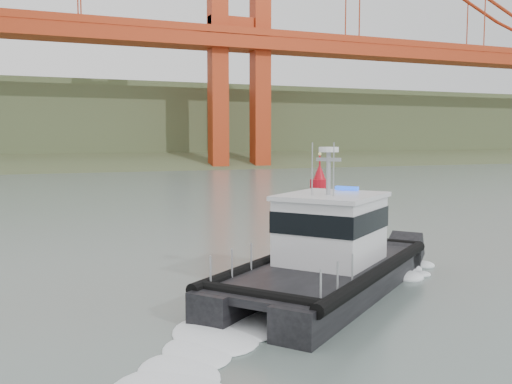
{
  "coord_description": "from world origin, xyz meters",
  "views": [
    {
      "loc": [
        -13.63,
        -21.26,
        5.4
      ],
      "look_at": [
        -1.78,
        8.13,
        2.4
      ],
      "focal_mm": 40.0,
      "sensor_mm": 36.0,
      "label": 1
    }
  ],
  "objects": [
    {
      "name": "ground",
      "position": [
        0.0,
        0.0,
        0.0
      ],
      "size": [
        400.0,
        400.0,
        0.0
      ],
      "primitive_type": "plane",
      "color": "slate",
      "rests_on": "ground"
    },
    {
      "name": "headlands",
      "position": [
        0.0,
        125.5,
        7.05
      ],
      "size": [
        500.0,
        105.36,
        27.12
      ],
      "color": "#3F4C2B",
      "rests_on": "ground"
    },
    {
      "name": "patrol_boat",
      "position": [
        -3.94,
        -3.9,
        1.32
      ],
      "size": [
        11.0,
        9.78,
        5.27
      ],
      "rotation": [
        0.0,
        0.0,
        -0.91
      ],
      "color": "black",
      "rests_on": "ground"
    },
    {
      "name": "nav_buoy",
      "position": [
        14.82,
        31.48,
        1.09
      ],
      "size": [
        1.99,
        1.99,
        4.14
      ],
      "color": "#B70C19",
      "rests_on": "ground"
    }
  ]
}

